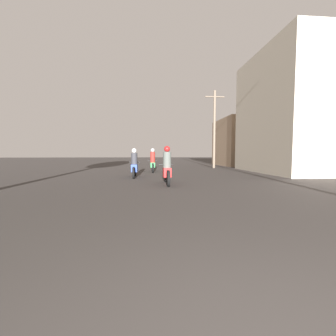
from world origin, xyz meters
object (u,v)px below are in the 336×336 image
motorcycle_blue (134,166)px  building_right_far (249,143)px  motorcycle_green (153,162)px  utility_pole_far (214,128)px  motorcycle_red (167,169)px  building_right_near (296,113)px

motorcycle_blue → building_right_far: size_ratio=0.32×
motorcycle_blue → motorcycle_green: bearing=71.4°
utility_pole_far → building_right_far: bearing=36.5°
motorcycle_red → building_right_far: size_ratio=0.33×
motorcycle_red → motorcycle_blue: (-1.47, 2.73, -0.02)m
motorcycle_blue → motorcycle_green: 3.31m
motorcycle_blue → building_right_far: building_right_far is taller
utility_pole_far → motorcycle_blue: bearing=-133.0°
building_right_near → motorcycle_blue: bearing=-167.7°
building_right_far → utility_pole_far: utility_pole_far is taller
utility_pole_far → motorcycle_green: bearing=-146.2°
motorcycle_red → building_right_near: (8.74, 4.96, 3.20)m
motorcycle_green → building_right_far: building_right_far is taller
motorcycle_red → utility_pole_far: size_ratio=0.30×
motorcycle_red → motorcycle_green: motorcycle_green is taller
motorcycle_blue → building_right_far: (10.76, 10.01, 1.67)m
motorcycle_green → utility_pole_far: bearing=32.3°
motorcycle_blue → building_right_near: building_right_near is taller
building_right_near → utility_pole_far: bearing=132.9°
building_right_near → utility_pole_far: building_right_near is taller
motorcycle_blue → building_right_near: bearing=11.3°
motorcycle_red → utility_pole_far: utility_pole_far is taller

